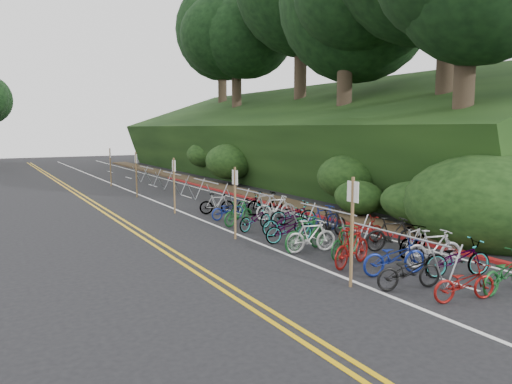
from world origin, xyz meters
TOP-DOWN VIEW (x-y plane):
  - ground at (0.00, 0.00)m, footprint 120.00×120.00m
  - road_markings at (0.63, 10.10)m, footprint 7.47×80.00m
  - red_curb at (5.70, 12.00)m, footprint 0.25×28.00m
  - embankment at (12.96, 19.04)m, footprint 14.30×48.14m
  - tree_cluster at (9.76, 22.04)m, footprint 32.51×54.09m
  - bike_rack_front at (2.53, -0.67)m, footprint 1.09×3.43m
  - bike_racks_rest at (3.00, 13.00)m, footprint 1.14×23.00m
  - signpost_near at (0.66, -1.03)m, footprint 0.08×0.40m
  - signposts_rest at (0.60, 14.00)m, footprint 0.08×18.40m
  - bike_front at (1.79, 2.20)m, footprint 0.75×1.77m
  - bike_valet at (2.95, 2.92)m, footprint 3.37×14.74m

SIDE VIEW (x-z plane):
  - ground at x=0.00m, z-range 0.00..0.00m
  - road_markings at x=0.63m, z-range 0.00..0.01m
  - red_curb at x=5.70m, z-range 0.00..0.10m
  - bike_valet at x=2.95m, z-range -0.06..1.03m
  - bike_front at x=1.79m, z-range 0.00..1.03m
  - bike_rack_front at x=2.53m, z-range 0.27..1.34m
  - bike_racks_rest at x=3.00m, z-range 0.27..1.44m
  - signposts_rest at x=0.60m, z-range 0.18..2.68m
  - signpost_near at x=0.66m, z-range 0.19..2.87m
  - embankment at x=12.96m, z-range -1.99..7.12m
  - tree_cluster at x=9.76m, z-range 2.29..20.79m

